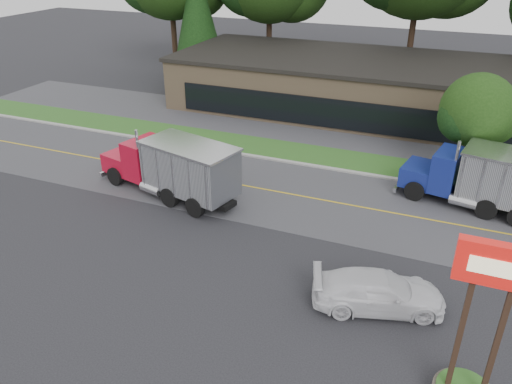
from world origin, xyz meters
TOP-DOWN VIEW (x-y plane):
  - ground at (0.00, 0.00)m, footprint 140.00×140.00m
  - road at (0.00, 9.00)m, footprint 60.00×8.00m
  - center_line at (0.00, 9.00)m, footprint 60.00×0.12m
  - curb at (0.00, 13.20)m, footprint 60.00×0.30m
  - grass_verge at (0.00, 15.00)m, footprint 60.00×3.40m
  - far_parking at (0.00, 20.00)m, footprint 60.00×7.00m
  - strip_mall at (2.00, 26.00)m, footprint 32.00×12.00m
  - bilo_sign at (10.50, -2.50)m, footprint 2.20×1.90m
  - evergreen_left at (-16.00, 30.00)m, footprint 5.25×5.25m
  - tree_verge at (10.07, 15.05)m, footprint 4.51×4.25m
  - dump_truck_red at (-5.11, 6.44)m, footprint 9.20×4.56m
  - dump_truck_blue at (10.83, 11.46)m, footprint 7.81×3.96m
  - rally_car at (7.18, 1.10)m, footprint 5.57×3.56m

SIDE VIEW (x-z plane):
  - ground at x=0.00m, z-range 0.00..0.00m
  - road at x=0.00m, z-range -0.01..0.01m
  - center_line at x=0.00m, z-range 0.00..0.00m
  - curb at x=0.00m, z-range -0.06..0.06m
  - grass_verge at x=0.00m, z-range -0.01..0.01m
  - far_parking at x=0.00m, z-range -0.01..0.01m
  - rally_car at x=7.18m, z-range 0.00..1.50m
  - dump_truck_blue at x=10.83m, z-range 0.12..3.48m
  - dump_truck_red at x=-5.11m, z-range 0.13..3.49m
  - strip_mall at x=2.00m, z-range 0.00..4.00m
  - bilo_sign at x=10.50m, z-range -0.95..5.00m
  - tree_verge at x=10.07m, z-range 0.88..7.31m
  - evergreen_left at x=-16.00m, z-range 0.59..12.52m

